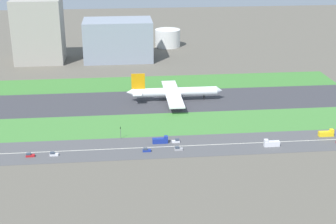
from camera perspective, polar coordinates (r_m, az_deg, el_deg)
ground_plane at (r=331.50m, az=-1.65°, el=1.23°), size 800.00×800.00×0.00m
runway at (r=331.48m, az=-1.65°, el=1.24°), size 280.00×46.00×0.10m
grass_median_north at (r=370.27m, az=-2.12°, el=3.36°), size 280.00×36.00×0.10m
grass_median_south at (r=293.30m, az=-1.05°, el=-1.44°), size 280.00×36.00×0.10m
highway at (r=264.09m, az=-0.47°, el=-4.06°), size 280.00×28.00×0.10m
highway_centerline at (r=264.06m, az=-0.47°, el=-4.05°), size 266.00×0.50×0.01m
airliner at (r=330.59m, az=0.59°, el=2.33°), size 65.00×56.00×19.70m
truck_0 at (r=290.55m, az=17.91°, el=-2.38°), size 8.40×2.50×4.00m
car_2 at (r=259.91m, az=1.19°, el=-4.28°), size 4.40×1.80×2.00m
truck_1 at (r=267.83m, az=-0.86°, el=-3.31°), size 8.40×2.50×4.00m
car_5 at (r=260.69m, az=-13.13°, el=-4.79°), size 4.40×1.80×2.00m
car_0 at (r=258.56m, az=-2.52°, el=-4.44°), size 4.40×1.80×2.00m
truck_2 at (r=269.96m, az=11.90°, el=-3.59°), size 8.40×2.50×4.00m
car_3 at (r=268.93m, az=0.95°, el=-3.38°), size 4.40×1.80×2.00m
car_1 at (r=262.61m, az=-15.74°, el=-4.85°), size 4.40×1.80×2.00m
traffic_light at (r=273.30m, az=-5.52°, el=-2.30°), size 0.36×0.50×7.20m
terminal_building at (r=439.01m, az=-14.79°, el=9.10°), size 40.68×33.20×53.89m
hangar_building at (r=435.67m, az=-5.81°, el=8.32°), size 59.27×37.13×35.01m
fuel_tank_west at (r=482.43m, az=-3.51°, el=8.23°), size 18.81×18.81×12.26m
fuel_tank_centre at (r=483.93m, az=-0.04°, el=8.59°), size 24.33×24.33×16.77m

